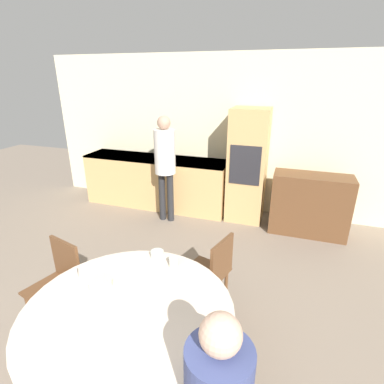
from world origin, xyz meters
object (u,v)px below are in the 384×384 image
Objects in this scene: chair_far_right at (212,270)px; bowl_centre at (157,254)px; dining_table at (130,329)px; oven_unit at (248,166)px; sideboard at (309,205)px; chair_far_left at (59,280)px; person_standing at (165,158)px; cup at (173,262)px; bowl_near at (100,283)px.

bowl_centre is at bearing -41.12° from chair_far_right.
dining_table is 1.01m from chair_far_right.
oven_unit is 1.64× the size of sideboard.
chair_far_right is at bearing 32.73° from bowl_centre.
chair_far_right is at bearing 39.63° from chair_far_left.
dining_table is 1.01m from chair_far_left.
person_standing is 2.22m from bowl_centre.
cup is 0.69× the size of bowl_centre.
cup is at bearing -94.51° from oven_unit.
chair_far_left is at bearing 159.93° from dining_table.
person_standing is at bearing -128.48° from chair_far_right.
dining_table is 0.88× the size of person_standing.
chair_far_left is 1.44m from chair_far_right.
chair_far_left is 0.71m from bowl_near.
sideboard is (0.98, -0.23, -0.44)m from oven_unit.
dining_table is at bearing -101.29° from cup.
sideboard reaches higher than bowl_near.
cup is 0.61m from bowl_near.
cup is 0.22m from bowl_centre.
bowl_near is (-1.63, -2.83, 0.29)m from sideboard.
person_standing is at bearing 103.61° from chair_far_left.
chair_far_left is 4.58× the size of bowl_near.
chair_far_left is (-1.27, -2.86, -0.42)m from oven_unit.
person_standing is at bearing 115.06° from cup.
sideboard is at bearing 64.63° from chair_far_left.
person_standing is (-1.21, -0.51, 0.16)m from oven_unit.
bowl_centre reaches higher than dining_table.
chair_far_left is 7.02× the size of bowl_centre.
oven_unit is 2.14× the size of chair_far_right.
person_standing is at bearing 108.13° from dining_table.
chair_far_left is 2.42m from person_standing.
chair_far_left reaches higher than bowl_centre.
chair_far_right reaches higher than bowl_centre.
sideboard reaches higher than dining_table.
sideboard is 2.72m from bowl_centre.
oven_unit reaches higher than bowl_centre.
chair_far_left is (-2.25, -2.63, 0.02)m from sideboard.
bowl_near is at bearing -115.76° from bowl_centre.
chair_far_left is 1.00× the size of chair_far_right.
sideboard is at bearing 63.73° from cup.
person_standing is (-0.88, 2.70, 0.53)m from dining_table.
dining_table is at bearing -82.88° from bowl_centre.
chair_far_right is at bearing -114.81° from sideboard.
chair_far_left is 10.11× the size of cup.
bowl_near is at bearing -24.81° from chair_far_right.
cup reaches higher than dining_table.
sideboard is 13.19× the size of cup.
sideboard is 0.74× the size of dining_table.
sideboard is at bearing 171.34° from chair_far_right.
oven_unit is at bearing 22.88° from person_standing.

